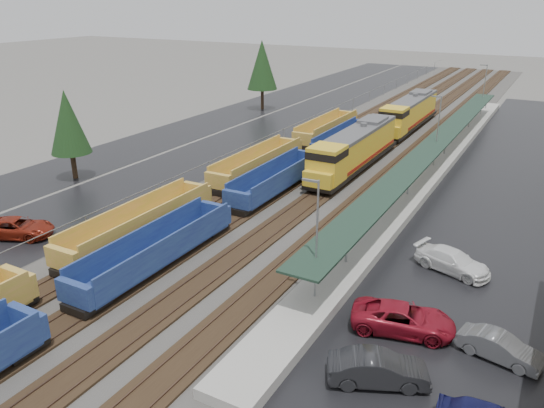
{
  "coord_description": "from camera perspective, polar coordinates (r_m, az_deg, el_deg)",
  "views": [
    {
      "loc": [
        20.58,
        -5.22,
        17.39
      ],
      "look_at": [
        1.59,
        28.99,
        2.0
      ],
      "focal_mm": 35.0,
      "sensor_mm": 36.0,
      "label": 1
    }
  ],
  "objects": [
    {
      "name": "west_road",
      "position": [
        81.44,
        -5.84,
        9.04
      ],
      "size": [
        9.0,
        160.0,
        0.02
      ],
      "primitive_type": "cube",
      "color": "black",
      "rests_on": "ground"
    },
    {
      "name": "parked_car_east_c",
      "position": [
        37.86,
        18.85,
        -5.86
      ],
      "size": [
        3.51,
        5.53,
        1.49
      ],
      "primitive_type": "imported",
      "rotation": [
        0.0,
        0.0,
        1.27
      ],
      "color": "white",
      "rests_on": "ground"
    },
    {
      "name": "parked_car_east_b",
      "position": [
        30.78,
        13.92,
        -11.89
      ],
      "size": [
        3.78,
        6.09,
        1.57
      ],
      "primitive_type": "imported",
      "rotation": [
        0.0,
        0.0,
        1.79
      ],
      "color": "maroon",
      "rests_on": "ground"
    },
    {
      "name": "locomotive_lead",
      "position": [
        56.37,
        8.77,
        5.82
      ],
      "size": [
        3.05,
        20.07,
        4.54
      ],
      "color": "black",
      "rests_on": "ground"
    },
    {
      "name": "trackbed",
      "position": [
        70.52,
        11.26,
        6.92
      ],
      "size": [
        14.6,
        160.0,
        0.22
      ],
      "color": "black",
      "rests_on": "ground"
    },
    {
      "name": "station_platform",
      "position": [
        58.74,
        16.99,
        4.04
      ],
      "size": [
        3.0,
        80.0,
        8.0
      ],
      "color": "#9E9B93",
      "rests_on": "ground"
    },
    {
      "name": "well_string_yellow",
      "position": [
        41.37,
        -14.0,
        -2.23
      ],
      "size": [
        2.75,
        85.9,
        2.43
      ],
      "color": "#AC9C30",
      "rests_on": "ground"
    },
    {
      "name": "ballast_strip",
      "position": [
        70.55,
        11.25,
        6.82
      ],
      "size": [
        20.0,
        160.0,
        0.08
      ],
      "primitive_type": "cube",
      "color": "#302D2B",
      "rests_on": "ground"
    },
    {
      "name": "tree_west_near",
      "position": [
        56.45,
        -21.12,
        8.22
      ],
      "size": [
        3.96,
        3.96,
        9.0
      ],
      "color": "#332316",
      "rests_on": "ground"
    },
    {
      "name": "west_parking_lot",
      "position": [
        76.3,
        0.42,
        8.31
      ],
      "size": [
        10.0,
        160.0,
        0.02
      ],
      "primitive_type": "cube",
      "color": "black",
      "rests_on": "ground"
    },
    {
      "name": "parked_car_east_a",
      "position": [
        26.95,
        11.36,
        -17.04
      ],
      "size": [
        3.54,
        5.09,
        1.59
      ],
      "primitive_type": "imported",
      "rotation": [
        0.0,
        0.0,
        2.0
      ],
      "color": "black",
      "rests_on": "ground"
    },
    {
      "name": "well_string_blue",
      "position": [
        37.04,
        -12.29,
        -5.01
      ],
      "size": [
        2.68,
        83.31,
        2.37
      ],
      "color": "navy",
      "rests_on": "ground"
    },
    {
      "name": "locomotive_trail",
      "position": [
        75.92,
        14.5,
        9.43
      ],
      "size": [
        3.05,
        20.07,
        4.54
      ],
      "color": "black",
      "rests_on": "ground"
    },
    {
      "name": "parked_car_west_c",
      "position": [
        45.27,
        -25.73,
        -2.33
      ],
      "size": [
        4.55,
        6.03,
        1.52
      ],
      "primitive_type": "imported",
      "rotation": [
        0.0,
        0.0,
        2.0
      ],
      "color": "maroon",
      "rests_on": "ground"
    },
    {
      "name": "chainlink_fence",
      "position": [
        72.15,
        3.7,
        8.8
      ],
      "size": [
        0.08,
        160.04,
        2.02
      ],
      "color": "gray",
      "rests_on": "ground"
    },
    {
      "name": "east_commuter_lot",
      "position": [
        57.91,
        26.06,
        1.76
      ],
      "size": [
        16.0,
        100.0,
        0.02
      ],
      "primitive_type": "cube",
      "color": "black",
      "rests_on": "ground"
    },
    {
      "name": "tree_west_far",
      "position": [
        87.53,
        -1.07,
        14.74
      ],
      "size": [
        4.84,
        4.84,
        11.0
      ],
      "color": "#332316",
      "rests_on": "ground"
    },
    {
      "name": "parked_car_east_e",
      "position": [
        30.29,
        23.29,
        -14.01
      ],
      "size": [
        2.22,
        4.37,
        1.37
      ],
      "primitive_type": "imported",
      "rotation": [
        0.0,
        0.0,
        1.38
      ],
      "color": "#58595D",
      "rests_on": "ground"
    }
  ]
}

